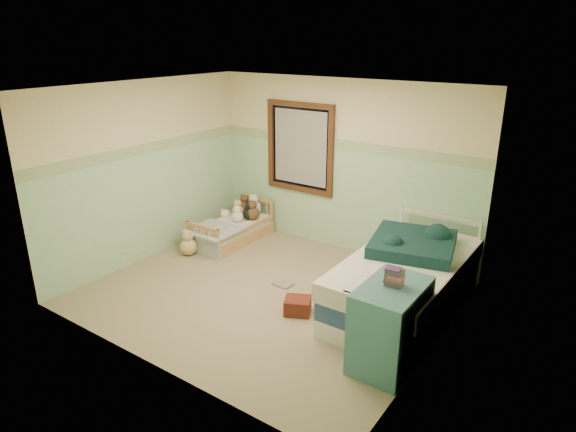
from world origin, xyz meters
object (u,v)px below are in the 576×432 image
Objects in this scene: twin_bed_frame at (403,302)px; red_pillow at (298,306)px; dresser at (390,325)px; plush_floor_cream at (226,224)px; plush_floor_tan at (189,247)px; toddler_bed_frame at (232,235)px; floor_book at (283,284)px.

twin_bed_frame is 7.37× the size of red_pillow.
dresser is at bearing -74.98° from twin_bed_frame.
plush_floor_cream is 1.02m from plush_floor_tan.
toddler_bed_frame is 5.18× the size of plush_floor_tan.
twin_bed_frame is at bearing 5.54° from plush_floor_tan.
floor_book is at bearing 157.62° from dresser.
toddler_bed_frame is 0.40m from plush_floor_cream.
red_pillow is at bearing -36.00° from floor_book.
red_pillow reaches higher than floor_book.
plush_floor_cream reaches higher than toddler_bed_frame.
red_pillow is (2.23, -0.45, -0.04)m from plush_floor_tan.
toddler_bed_frame is 2.41m from red_pillow.
toddler_bed_frame is 1.71m from floor_book.
plush_floor_cream is at bearing 99.33° from plush_floor_tan.
red_pillow reaches higher than toddler_bed_frame.
floor_book is (1.53, -0.76, -0.07)m from toddler_bed_frame.
toddler_bed_frame is at bearing 171.20° from twin_bed_frame.
toddler_bed_frame is at bearing 155.68° from dresser.
dresser is 2.85× the size of red_pillow.
floor_book is (-1.79, 0.74, -0.41)m from dresser.
plush_floor_tan is 0.30× the size of dresser.
plush_floor_cream is 3.44m from twin_bed_frame.
red_pillow is (-1.25, 0.27, -0.33)m from dresser.
plush_floor_cream is (-0.32, 0.22, 0.04)m from toddler_bed_frame.
twin_bed_frame is at bearing -8.80° from toddler_bed_frame.
toddler_bed_frame is 3.08m from twin_bed_frame.
twin_bed_frame is at bearing 105.02° from dresser.
plush_floor_tan is 3.56m from dresser.
dresser reaches higher than floor_book.
red_pillow is at bearing -31.24° from plush_floor_cream.
plush_floor_tan is (0.16, -1.00, -0.00)m from plush_floor_cream.
dresser is at bearing -24.32° from toddler_bed_frame.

